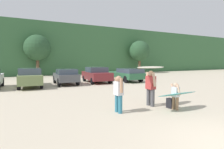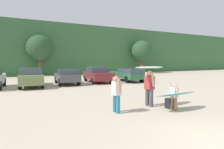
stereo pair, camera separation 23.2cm
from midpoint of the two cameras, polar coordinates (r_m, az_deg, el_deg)
hillside_ridge at (r=35.65m, az=-19.62°, el=6.85°), size 108.00×12.00×8.00m
tree_far_right at (r=28.79m, az=-20.76°, el=7.48°), size 3.63×3.63×5.82m
tree_right at (r=34.31m, az=9.17°, el=6.99°), size 3.62×3.62×5.75m
parked_car_olive_green at (r=17.06m, az=-22.87°, el=-0.71°), size 2.08×4.74×1.55m
parked_car_dark_gray at (r=17.83m, az=-13.05°, el=-0.47°), size 2.03×4.04×1.43m
parked_car_maroon at (r=19.05m, az=-4.00°, el=0.01°), size 2.31×4.42×1.54m
parked_car_forest_green at (r=20.08m, az=5.17°, el=0.12°), size 2.16×4.89×1.37m
person_adult at (r=9.20m, az=11.91°, el=-3.46°), size 0.32×0.67×1.69m
person_child at (r=8.79m, az=18.90°, el=-5.79°), size 0.23×0.57×1.20m
person_companion at (r=7.88m, az=2.20°, el=-5.28°), size 0.29×0.56×1.54m
surfboard_cream at (r=9.01m, az=12.04°, el=2.14°), size 1.82×0.73×0.12m
surfboard_teal at (r=8.79m, az=19.60°, el=-5.63°), size 2.31×0.70×0.25m
backpack_dropped at (r=9.10m, az=17.57°, el=-8.33°), size 0.24×0.34×0.45m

